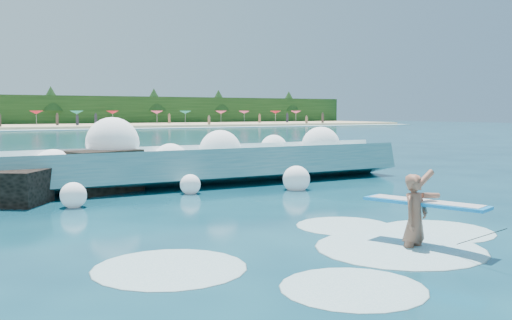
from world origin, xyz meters
name	(u,v)px	position (x,y,z in m)	size (l,w,h in m)	color
ground	(242,229)	(0.00, 0.00, 0.00)	(200.00, 200.00, 0.00)	#072B3D
breaking_wave	(142,170)	(0.36, 7.17, 0.55)	(18.43, 2.85, 1.59)	teal
surfer_with_board	(417,216)	(1.78, -3.06, 0.59)	(1.19, 2.82, 1.59)	#905943
wave_spray	(145,154)	(0.38, 6.99, 1.06)	(14.83, 4.43, 2.31)	white
surf_foam	(372,248)	(1.18, -2.61, 0.00)	(8.94, 5.40, 0.15)	silver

